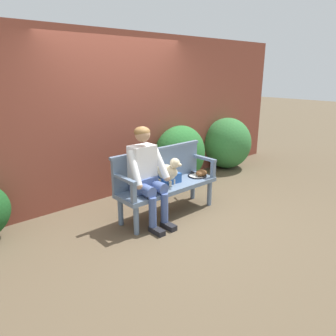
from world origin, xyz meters
name	(u,v)px	position (x,y,z in m)	size (l,w,h in m)	color
ground_plane	(168,214)	(0.00, 0.00, 0.00)	(40.00, 40.00, 0.00)	brown
brick_garden_fence	(115,116)	(0.00, 1.30, 1.30)	(8.00, 0.30, 2.59)	brown
hedge_bush_far_left	(227,143)	(2.48, 0.91, 0.53)	(1.02, 0.98, 1.06)	#337538
hedge_bush_mid_right	(180,154)	(1.10, 0.91, 0.53)	(1.05, 0.78, 1.06)	#286B2D
garden_bench	(168,189)	(0.00, 0.00, 0.39)	(1.55, 0.48, 0.45)	slate
bench_backrest	(158,165)	(0.00, 0.21, 0.70)	(1.59, 0.06, 0.50)	slate
bench_armrest_left_end	(128,185)	(-0.73, -0.09, 0.65)	(0.06, 0.48, 0.28)	slate
bench_armrest_right_end	(208,163)	(0.73, -0.09, 0.65)	(0.06, 0.48, 0.28)	slate
person_seated	(146,172)	(-0.39, -0.01, 0.72)	(0.56, 0.64, 1.32)	black
dog_on_bench	(169,171)	(0.02, 0.01, 0.65)	(0.27, 0.40, 0.40)	beige
tennis_racket	(197,175)	(0.60, 0.01, 0.46)	(0.38, 0.58, 0.03)	black
baseball_glove	(201,173)	(0.65, -0.04, 0.50)	(0.22, 0.17, 0.09)	brown
sports_bag	(170,178)	(0.09, 0.06, 0.52)	(0.28, 0.20, 0.14)	#2856A3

